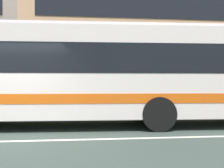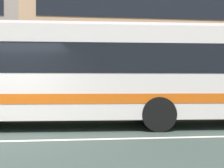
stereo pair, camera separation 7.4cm
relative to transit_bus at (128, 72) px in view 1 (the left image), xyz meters
name	(u,v)px [view 1 (the left image)]	position (x,y,z in m)	size (l,w,h in m)	color
ground_plane	(6,141)	(-3.32, -2.06, -1.75)	(160.00, 160.00, 0.00)	#3A4741
lane_centre_line	(6,141)	(-3.32, -2.06, -1.75)	(60.00, 0.16, 0.01)	silver
apartment_block_right	(188,33)	(6.86, 11.48, 3.71)	(24.03, 9.90, 10.91)	tan
transit_bus	(128,72)	(0.00, 0.00, 0.00)	(11.94, 3.00, 3.17)	silver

